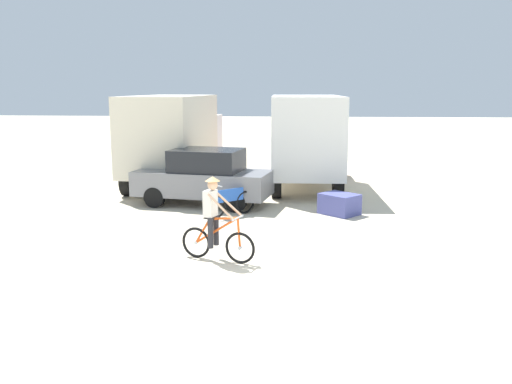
{
  "coord_description": "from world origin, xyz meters",
  "views": [
    {
      "loc": [
        0.85,
        -9.72,
        3.66
      ],
      "look_at": [
        -0.17,
        3.72,
        1.1
      ],
      "focal_mm": 38.94,
      "sensor_mm": 36.0,
      "label": 1
    }
  ],
  "objects": [
    {
      "name": "ground_plane",
      "position": [
        0.0,
        0.0,
        0.0
      ],
      "size": [
        120.0,
        120.0,
        0.0
      ],
      "primitive_type": "plane",
      "color": "beige"
    },
    {
      "name": "box_truck_cream_rv",
      "position": [
        -3.75,
        10.72,
        1.87
      ],
      "size": [
        2.77,
        6.88,
        3.35
      ],
      "color": "beige",
      "rests_on": "ground"
    },
    {
      "name": "box_truck_white_box",
      "position": [
        1.1,
        10.81,
        1.87
      ],
      "size": [
        2.59,
        6.82,
        3.35
      ],
      "color": "white",
      "rests_on": "ground"
    },
    {
      "name": "sedan_parked",
      "position": [
        -2.07,
        7.24,
        0.88
      ],
      "size": [
        4.45,
        2.48,
        1.76
      ],
      "color": "slate",
      "rests_on": "ground"
    },
    {
      "name": "cyclist_orange_shirt",
      "position": [
        -0.89,
        1.6,
        0.85
      ],
      "size": [
        1.66,
        0.71,
        1.82
      ],
      "color": "black",
      "rests_on": "ground"
    },
    {
      "name": "bicycle_spare",
      "position": [
        -1.06,
        5.71,
        0.4
      ],
      "size": [
        1.3,
        1.23,
        0.97
      ],
      "color": "black",
      "rests_on": "ground"
    },
    {
      "name": "supply_crate",
      "position": [
        2.07,
        6.22,
        0.3
      ],
      "size": [
        1.29,
        1.28,
        0.6
      ],
      "primitive_type": "cube",
      "rotation": [
        0.0,
        0.0,
        0.84
      ],
      "color": "#4C5199",
      "rests_on": "ground"
    }
  ]
}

